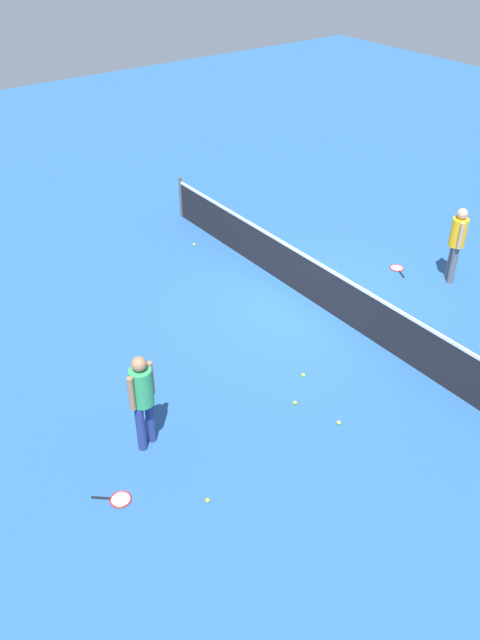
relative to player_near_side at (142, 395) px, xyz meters
name	(u,v)px	position (x,y,z in m)	size (l,w,h in m)	color
ground_plane	(309,299)	(-1.70, 4.83, -1.01)	(40.00, 40.00, 0.00)	#265693
court_net	(310,278)	(-1.70, 4.83, -0.51)	(10.09, 0.09, 1.07)	#4C4C51
player_near_side	(142,395)	(0.00, 0.00, 0.00)	(0.44, 0.52, 1.70)	navy
player_far_side	(457,239)	(-0.45, 7.84, 0.00)	(0.48, 0.48, 1.70)	#595960
tennis_racket_near_player	(119,499)	(0.72, -0.88, -1.00)	(0.51, 0.55, 0.03)	red
tennis_racket_far_player	(397,269)	(-1.45, 7.28, -1.00)	(0.60, 0.42, 0.03)	red
tennis_ball_near_player	(194,245)	(-5.12, 4.19, -0.98)	(0.07, 0.07, 0.07)	#C6E033
tennis_ball_by_net	(208,500)	(1.51, 0.12, -0.98)	(0.07, 0.07, 0.07)	#C6E033
tennis_ball_midcourt	(339,423)	(1.45, 2.71, -0.98)	(0.07, 0.07, 0.07)	#C6E033
tennis_ball_baseline	(295,403)	(0.66, 2.45, -0.98)	(0.07, 0.07, 0.07)	#C6E033
tennis_ball_stray_left	(303,375)	(0.19, 3.05, -0.98)	(0.07, 0.07, 0.07)	#C6E033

